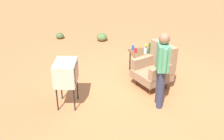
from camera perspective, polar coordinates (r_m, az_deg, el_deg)
ground_plane at (r=6.49m, az=7.04°, el=-4.07°), size 60.00×60.00×0.00m
armchair at (r=6.45m, az=9.31°, el=0.58°), size 0.97×0.98×1.06m
side_table at (r=7.01m, az=6.24°, el=3.20°), size 0.56×0.56×0.61m
tv_on_stand at (r=5.58m, az=-9.87°, el=-0.59°), size 0.70×0.59×1.03m
person_standing at (r=5.51m, az=10.66°, el=0.81°), size 0.55×0.31×1.64m
soda_can_blue at (r=7.09m, az=4.51°, el=4.86°), size 0.07×0.07×0.12m
soda_can_red at (r=6.90m, az=5.07°, el=4.21°), size 0.07×0.07×0.12m
bottle_wine_green at (r=6.77m, az=8.09°, el=4.48°), size 0.07×0.07×0.32m
flower_vase at (r=6.84m, az=7.24°, el=4.68°), size 0.15×0.10×0.27m
shrub_mid at (r=9.80m, az=-11.14°, el=7.24°), size 0.28×0.28×0.22m
shrub_far at (r=9.41m, az=-2.18°, el=7.11°), size 0.37×0.37×0.29m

